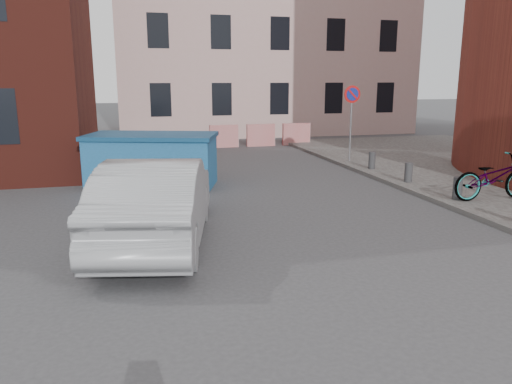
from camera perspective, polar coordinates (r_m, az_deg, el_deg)
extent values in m
plane|color=#38383A|center=(7.64, -0.25, -10.29)|extent=(120.00, 120.00, 0.00)
cube|color=#D1A8A1|center=(30.10, 0.38, 20.46)|extent=(16.00, 8.00, 14.00)
cylinder|color=gray|center=(18.13, 10.78, 7.60)|extent=(0.07, 0.07, 2.60)
cylinder|color=red|center=(18.05, 10.94, 10.91)|extent=(0.60, 0.03, 0.60)
cylinder|color=navy|center=(18.03, 10.97, 10.91)|extent=(0.44, 0.03, 0.44)
cylinder|color=#3A3A3D|center=(13.08, 22.04, 0.39)|extent=(0.22, 0.22, 0.55)
cylinder|color=#3A3A3D|center=(14.86, 17.03, 2.16)|extent=(0.22, 0.22, 0.55)
cylinder|color=#3A3A3D|center=(16.74, 13.11, 3.54)|extent=(0.22, 0.22, 0.55)
cube|color=red|center=(22.36, -3.67, 6.38)|extent=(1.30, 0.18, 1.00)
cube|color=red|center=(22.74, 0.56, 6.51)|extent=(1.30, 0.18, 1.00)
cube|color=red|center=(23.25, 4.63, 6.61)|extent=(1.30, 0.18, 1.00)
cube|color=#2269A6|center=(14.46, -11.74, 3.35)|extent=(3.80, 2.70, 1.38)
cube|color=navy|center=(14.36, -11.87, 6.28)|extent=(3.95, 2.85, 0.11)
imported|color=#999CA0|center=(9.39, -11.25, -0.97)|extent=(2.68, 5.10, 1.60)
imported|color=black|center=(13.36, 25.51, 1.54)|extent=(2.13, 0.78, 1.11)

